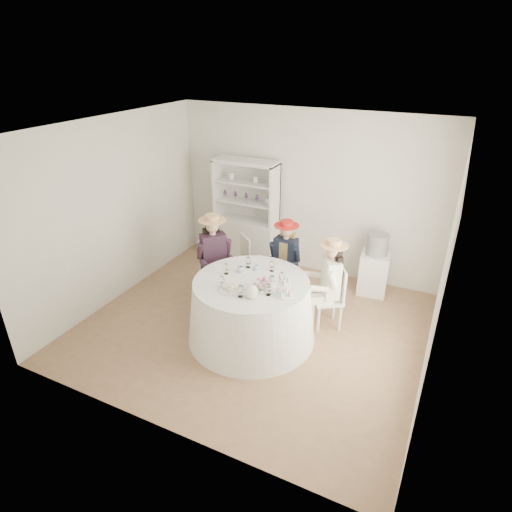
% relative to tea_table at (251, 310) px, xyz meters
% --- Properties ---
extents(ground, '(4.50, 4.50, 0.00)m').
position_rel_tea_table_xyz_m(ground, '(-0.09, 0.22, -0.43)').
color(ground, '#855F42').
rests_on(ground, ground).
extents(ceiling, '(4.50, 4.50, 0.00)m').
position_rel_tea_table_xyz_m(ceiling, '(-0.09, 0.22, 2.27)').
color(ceiling, white).
rests_on(ceiling, wall_back).
extents(wall_back, '(4.50, 0.00, 4.50)m').
position_rel_tea_table_xyz_m(wall_back, '(-0.09, 2.22, 0.92)').
color(wall_back, silver).
rests_on(wall_back, ground).
extents(wall_front, '(4.50, 0.00, 4.50)m').
position_rel_tea_table_xyz_m(wall_front, '(-0.09, -1.78, 0.92)').
color(wall_front, silver).
rests_on(wall_front, ground).
extents(wall_left, '(0.00, 4.50, 4.50)m').
position_rel_tea_table_xyz_m(wall_left, '(-2.34, 0.22, 0.92)').
color(wall_left, silver).
rests_on(wall_left, ground).
extents(wall_right, '(0.00, 4.50, 4.50)m').
position_rel_tea_table_xyz_m(wall_right, '(2.16, 0.22, 0.92)').
color(wall_right, silver).
rests_on(wall_right, ground).
extents(tea_table, '(1.69, 1.69, 0.85)m').
position_rel_tea_table_xyz_m(tea_table, '(0.00, 0.00, 0.00)').
color(tea_table, white).
rests_on(tea_table, ground).
extents(hutch, '(1.24, 0.79, 1.86)m').
position_rel_tea_table_xyz_m(hutch, '(-1.07, 1.99, 0.23)').
color(hutch, silver).
rests_on(hutch, ground).
extents(side_table, '(0.48, 0.48, 0.67)m').
position_rel_tea_table_xyz_m(side_table, '(1.20, 1.88, -0.09)').
color(side_table, silver).
rests_on(side_table, ground).
extents(hatbox, '(0.42, 0.42, 0.33)m').
position_rel_tea_table_xyz_m(hatbox, '(1.20, 1.88, 0.41)').
color(hatbox, black).
rests_on(hatbox, side_table).
extents(guest_left, '(0.60, 0.58, 1.39)m').
position_rel_tea_table_xyz_m(guest_left, '(-0.90, 0.58, 0.36)').
color(guest_left, silver).
rests_on(guest_left, ground).
extents(guest_mid, '(0.47, 0.49, 1.29)m').
position_rel_tea_table_xyz_m(guest_mid, '(0.03, 1.07, 0.31)').
color(guest_mid, silver).
rests_on(guest_mid, ground).
extents(guest_right, '(0.56, 0.52, 1.31)m').
position_rel_tea_table_xyz_m(guest_right, '(0.82, 0.69, 0.32)').
color(guest_right, silver).
rests_on(guest_right, ground).
extents(spare_chair, '(0.52, 0.52, 0.90)m').
position_rel_tea_table_xyz_m(spare_chair, '(-0.61, 1.22, 0.06)').
color(spare_chair, silver).
rests_on(spare_chair, ground).
extents(teacup_a, '(0.09, 0.09, 0.07)m').
position_rel_tea_table_xyz_m(teacup_a, '(-0.24, 0.16, 0.46)').
color(teacup_a, white).
rests_on(teacup_a, tea_table).
extents(teacup_b, '(0.08, 0.08, 0.06)m').
position_rel_tea_table_xyz_m(teacup_b, '(-0.08, 0.30, 0.46)').
color(teacup_b, white).
rests_on(teacup_b, tea_table).
extents(teacup_c, '(0.09, 0.09, 0.06)m').
position_rel_tea_table_xyz_m(teacup_c, '(0.23, 0.12, 0.46)').
color(teacup_c, white).
rests_on(teacup_c, tea_table).
extents(flower_bowl, '(0.21, 0.21, 0.05)m').
position_rel_tea_table_xyz_m(flower_bowl, '(0.19, -0.10, 0.45)').
color(flower_bowl, white).
rests_on(flower_bowl, tea_table).
extents(flower_arrangement, '(0.17, 0.17, 0.06)m').
position_rel_tea_table_xyz_m(flower_arrangement, '(0.20, -0.11, 0.51)').
color(flower_arrangement, pink).
rests_on(flower_arrangement, tea_table).
extents(table_teapot, '(0.23, 0.17, 0.18)m').
position_rel_tea_table_xyz_m(table_teapot, '(0.17, -0.34, 0.50)').
color(table_teapot, white).
rests_on(table_teapot, tea_table).
extents(sandwich_plate, '(0.29, 0.29, 0.06)m').
position_rel_tea_table_xyz_m(sandwich_plate, '(-0.14, -0.30, 0.45)').
color(sandwich_plate, white).
rests_on(sandwich_plate, tea_table).
extents(cupcake_stand, '(0.23, 0.23, 0.22)m').
position_rel_tea_table_xyz_m(cupcake_stand, '(0.50, -0.12, 0.51)').
color(cupcake_stand, white).
rests_on(cupcake_stand, tea_table).
extents(stemware_set, '(0.83, 0.83, 0.15)m').
position_rel_tea_table_xyz_m(stemware_set, '(0.00, 0.00, 0.50)').
color(stemware_set, white).
rests_on(stemware_set, tea_table).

